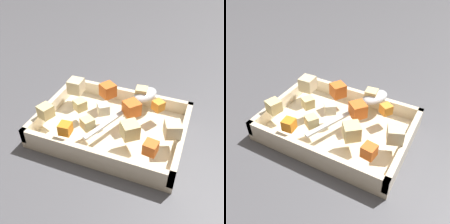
# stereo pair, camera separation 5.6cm
# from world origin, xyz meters

# --- Properties ---
(ground_plane) EXTENTS (4.00, 4.00, 0.00)m
(ground_plane) POSITION_xyz_m (0.00, 0.00, 0.00)
(ground_plane) COLOR #4C4C51
(baking_dish) EXTENTS (0.32, 0.23, 0.05)m
(baking_dish) POSITION_xyz_m (-0.02, -0.01, 0.01)
(baking_dish) COLOR beige
(baking_dish) RESTS_ON ground_plane
(carrot_chunk_corner_nw) EXTENTS (0.03, 0.03, 0.02)m
(carrot_chunk_corner_nw) POSITION_xyz_m (-0.10, -0.07, 0.06)
(carrot_chunk_corner_nw) COLOR orange
(carrot_chunk_corner_nw) RESTS_ON baking_dish
(carrot_chunk_corner_ne) EXTENTS (0.04, 0.04, 0.03)m
(carrot_chunk_corner_ne) POSITION_xyz_m (0.02, -0.08, 0.06)
(carrot_chunk_corner_ne) COLOR orange
(carrot_chunk_corner_ne) RESTS_ON baking_dish
(carrot_chunk_near_left) EXTENTS (0.03, 0.03, 0.02)m
(carrot_chunk_near_left) POSITION_xyz_m (0.05, 0.07, 0.06)
(carrot_chunk_near_left) COLOR orange
(carrot_chunk_near_left) RESTS_ON baking_dish
(carrot_chunk_mid_left) EXTENTS (0.05, 0.05, 0.03)m
(carrot_chunk_mid_left) POSITION_xyz_m (-0.05, -0.04, 0.06)
(carrot_chunk_mid_left) COLOR orange
(carrot_chunk_mid_left) RESTS_ON baking_dish
(carrot_chunk_under_handle) EXTENTS (0.03, 0.03, 0.02)m
(carrot_chunk_under_handle) POSITION_xyz_m (-0.12, 0.06, 0.06)
(carrot_chunk_under_handle) COLOR orange
(carrot_chunk_under_handle) RESTS_ON baking_dish
(potato_chunk_heap_side) EXTENTS (0.03, 0.03, 0.03)m
(potato_chunk_heap_side) POSITION_xyz_m (0.10, -0.07, 0.06)
(potato_chunk_heap_side) COLOR beige
(potato_chunk_heap_side) RESTS_ON baking_dish
(potato_chunk_far_left) EXTENTS (0.03, 0.03, 0.02)m
(potato_chunk_far_left) POSITION_xyz_m (0.02, 0.04, 0.06)
(potato_chunk_far_left) COLOR #E0CC89
(potato_chunk_far_left) RESTS_ON baking_dish
(potato_chunk_center) EXTENTS (0.03, 0.03, 0.02)m
(potato_chunk_center) POSITION_xyz_m (0.06, -0.01, 0.06)
(potato_chunk_center) COLOR #E0CC89
(potato_chunk_center) RESTS_ON baking_dish
(potato_chunk_far_right) EXTENTS (0.05, 0.05, 0.03)m
(potato_chunk_far_right) POSITION_xyz_m (-0.07, 0.03, 0.06)
(potato_chunk_far_right) COLOR #E0CC89
(potato_chunk_far_right) RESTS_ON baking_dish
(potato_chunk_mid_right) EXTENTS (0.04, 0.04, 0.03)m
(potato_chunk_mid_right) POSITION_xyz_m (0.12, 0.04, 0.06)
(potato_chunk_mid_right) COLOR #E0CC89
(potato_chunk_mid_right) RESTS_ON baking_dish
(potato_chunk_near_right) EXTENTS (0.03, 0.03, 0.03)m
(potato_chunk_near_right) POSITION_xyz_m (-0.06, -0.11, 0.06)
(potato_chunk_near_right) COLOR #E0CC89
(potato_chunk_near_right) RESTS_ON baking_dish
(potato_chunk_heap_top) EXTENTS (0.04, 0.04, 0.03)m
(potato_chunk_heap_top) POSITION_xyz_m (-0.15, -0.00, 0.06)
(potato_chunk_heap_top) COLOR beige
(potato_chunk_heap_top) RESTS_ON baking_dish
(parsnip_chunk_back_center) EXTENTS (0.03, 0.03, 0.02)m
(parsnip_chunk_back_center) POSITION_xyz_m (0.01, -0.02, 0.06)
(parsnip_chunk_back_center) COLOR silver
(parsnip_chunk_back_center) RESTS_ON baking_dish
(serving_spoon) EXTENTS (0.11, 0.23, 0.02)m
(serving_spoon) POSITION_xyz_m (-0.06, -0.09, 0.06)
(serving_spoon) COLOR silver
(serving_spoon) RESTS_ON baking_dish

